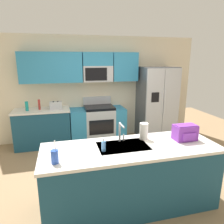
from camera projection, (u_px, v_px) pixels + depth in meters
name	position (u px, v px, depth m)	size (l,w,h in m)	color
ground_plane	(122.00, 177.00, 3.68)	(9.00, 9.00, 0.00)	#997A56
kitchen_wall_unit	(93.00, 82.00, 5.24)	(5.20, 0.43, 2.60)	beige
back_counter	(43.00, 128.00, 4.92)	(1.28, 0.63, 0.90)	navy
range_oven	(98.00, 124.00, 5.24)	(1.36, 0.61, 1.10)	#B7BABF
refrigerator	(156.00, 103.00, 5.43)	(0.90, 0.76, 1.85)	#4C4F54
island_counter	(130.00, 176.00, 2.89)	(2.39, 0.85, 0.90)	navy
toaster	(56.00, 105.00, 4.82)	(0.28, 0.16, 0.18)	#B7BABF
pepper_mill	(39.00, 105.00, 4.77)	(0.05, 0.05, 0.24)	#B2332D
bottle_teal	(27.00, 106.00, 4.67)	(0.07, 0.07, 0.21)	teal
sink_faucet	(121.00, 131.00, 2.89)	(0.08, 0.21, 0.28)	#B7BABF
drink_cup_blue	(55.00, 157.00, 2.31)	(0.08, 0.08, 0.28)	blue
soap_dispenser	(104.00, 146.00, 2.62)	(0.06, 0.06, 0.17)	#4C8CD8
paper_towel_roll	(144.00, 131.00, 3.01)	(0.12, 0.12, 0.24)	white
backpack	(185.00, 132.00, 2.98)	(0.32, 0.22, 0.23)	purple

